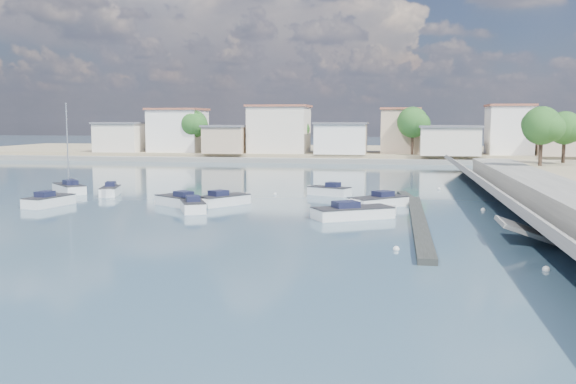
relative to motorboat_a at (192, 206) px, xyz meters
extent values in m
plane|color=#2E495C|center=(10.46, 26.39, -0.38)|extent=(400.00, 400.00, 0.00)
cube|color=slate|center=(24.61, -0.61, 0.52)|extent=(4.17, 90.00, 2.86)
cube|color=slate|center=(24.46, -9.61, 0.02)|extent=(5.31, 3.50, 1.94)
cube|color=black|center=(17.46, -3.61, -0.20)|extent=(1.00, 26.00, 0.35)
cube|color=black|center=(16.96, 10.39, -0.23)|extent=(2.00, 8.05, 0.30)
cube|color=gray|center=(10.46, 78.39, 0.32)|extent=(160.00, 40.00, 1.40)
cube|color=slate|center=(10.46, 57.39, 0.02)|extent=(160.00, 2.50, 0.80)
cube|color=beige|center=(-33.54, 62.39, 3.52)|extent=(8.00, 8.00, 5.00)
cube|color=#595960|center=(-33.54, 62.39, 6.20)|extent=(8.48, 8.48, 0.35)
cube|color=white|center=(-23.54, 64.39, 4.77)|extent=(9.00, 9.00, 7.50)
cube|color=#99513D|center=(-23.54, 64.39, 8.70)|extent=(9.54, 9.54, 0.35)
cube|color=tan|center=(-13.54, 61.39, 3.27)|extent=(7.00, 8.00, 4.50)
cube|color=#595960|center=(-13.54, 61.39, 5.70)|extent=(7.42, 8.48, 0.35)
cube|color=beige|center=(-4.54, 63.39, 5.02)|extent=(10.00, 9.00, 8.00)
cube|color=#99513D|center=(-4.54, 63.39, 9.20)|extent=(10.60, 9.54, 0.35)
cube|color=white|center=(6.46, 62.39, 3.52)|extent=(8.50, 8.50, 5.00)
cube|color=#595960|center=(6.46, 62.39, 6.20)|extent=(9.01, 9.01, 0.35)
cube|color=tan|center=(16.46, 65.39, 4.77)|extent=(6.50, 7.50, 7.50)
cube|color=#99513D|center=(16.46, 65.39, 8.70)|extent=(6.89, 7.95, 0.35)
cube|color=beige|center=(24.46, 61.39, 3.27)|extent=(9.50, 9.00, 4.50)
cube|color=#595960|center=(24.46, 61.39, 5.70)|extent=(10.07, 9.54, 0.35)
cube|color=white|center=(34.46, 64.39, 5.02)|extent=(7.00, 8.00, 8.00)
cube|color=#99513D|center=(34.46, 64.39, 9.20)|extent=(7.42, 8.48, 0.35)
cube|color=tan|center=(42.46, 62.39, 3.52)|extent=(8.00, 9.00, 5.00)
cube|color=#595960|center=(42.46, 62.39, 6.20)|extent=(8.48, 9.54, 0.35)
cylinder|color=#38281E|center=(-19.54, 61.39, 2.71)|extent=(0.44, 0.44, 3.38)
sphere|color=#24511B|center=(-19.54, 61.39, 6.05)|extent=(4.80, 4.80, 4.80)
sphere|color=#24511B|center=(-18.64, 60.79, 5.82)|extent=(3.60, 3.60, 3.60)
sphere|color=#24511B|center=(-20.29, 61.84, 6.20)|extent=(3.30, 3.30, 3.30)
cylinder|color=#38281E|center=(-1.54, 64.39, 2.48)|extent=(0.44, 0.44, 2.93)
sphere|color=#24511B|center=(-1.54, 64.39, 5.38)|extent=(4.16, 4.16, 4.16)
sphere|color=#24511B|center=(-0.76, 63.87, 5.18)|extent=(3.12, 3.12, 3.12)
sphere|color=#24511B|center=(-2.19, 64.78, 5.51)|extent=(2.86, 2.86, 2.86)
cylinder|color=#38281E|center=(18.46, 60.39, 2.82)|extent=(0.44, 0.44, 3.60)
sphere|color=#24511B|center=(18.46, 60.39, 6.38)|extent=(5.12, 5.12, 5.12)
sphere|color=#24511B|center=(19.42, 59.75, 6.14)|extent=(3.84, 3.84, 3.84)
sphere|color=#24511B|center=(17.66, 60.87, 6.54)|extent=(3.52, 3.52, 3.52)
cylinder|color=#38281E|center=(34.46, 63.39, 2.60)|extent=(0.44, 0.44, 3.15)
sphere|color=#24511B|center=(34.46, 63.39, 5.71)|extent=(4.48, 4.48, 4.48)
sphere|color=#24511B|center=(35.30, 62.83, 5.50)|extent=(3.36, 3.36, 3.36)
sphere|color=#24511B|center=(33.76, 63.81, 5.85)|extent=(3.08, 3.08, 3.08)
cylinder|color=#38281E|center=(32.46, 30.39, 3.00)|extent=(0.44, 0.44, 3.15)
sphere|color=#24511B|center=(32.46, 30.39, 6.11)|extent=(4.48, 4.48, 4.48)
sphere|color=#24511B|center=(33.30, 29.83, 5.90)|extent=(3.36, 3.36, 3.36)
sphere|color=#24511B|center=(31.76, 30.81, 6.25)|extent=(3.08, 3.08, 3.08)
cylinder|color=#38281E|center=(36.46, 36.39, 2.88)|extent=(0.44, 0.44, 2.93)
sphere|color=#24511B|center=(36.46, 36.39, 5.78)|extent=(4.16, 4.16, 4.16)
sphere|color=#24511B|center=(37.24, 35.87, 5.58)|extent=(3.12, 3.12, 3.12)
sphere|color=#24511B|center=(35.81, 36.78, 5.91)|extent=(2.86, 2.86, 2.86)
cube|color=white|center=(0.09, -0.21, -0.08)|extent=(3.22, 4.50, 1.00)
cube|color=white|center=(-0.64, 1.43, -0.08)|extent=(1.50, 1.50, 1.00)
cube|color=#262628|center=(0.09, -0.21, 0.42)|extent=(3.25, 4.51, 0.08)
cube|color=#181B34|center=(0.27, -0.59, 0.66)|extent=(1.44, 1.57, 0.48)
cube|color=white|center=(1.48, 3.74, -0.08)|extent=(4.21, 4.90, 1.00)
cube|color=white|center=(2.62, 5.37, -0.08)|extent=(1.55, 1.55, 1.00)
cube|color=#262628|center=(1.48, 3.74, 0.42)|extent=(4.24, 4.92, 0.08)
cube|color=#181B34|center=(1.21, 3.35, 0.66)|extent=(1.76, 1.81, 0.48)
cube|color=white|center=(-1.87, 2.55, -0.08)|extent=(4.97, 4.25, 1.00)
cube|color=white|center=(-3.56, 3.74, -0.08)|extent=(1.49, 1.49, 1.00)
cube|color=#262628|center=(-1.87, 2.55, 0.42)|extent=(4.99, 4.28, 0.08)
cube|color=#181B34|center=(-1.48, 2.28, 0.66)|extent=(1.83, 1.75, 0.48)
cube|color=white|center=(14.46, 4.84, -0.08)|extent=(5.03, 4.92, 1.00)
cube|color=white|center=(12.91, 3.38, -0.08)|extent=(1.48, 1.48, 1.00)
cube|color=#262628|center=(14.46, 4.84, 0.42)|extent=(5.06, 4.95, 0.08)
cube|color=#181B34|center=(14.82, 5.19, 0.66)|extent=(1.96, 1.95, 0.48)
cube|color=white|center=(-12.66, 0.71, -0.08)|extent=(2.71, 4.81, 1.00)
cube|color=white|center=(-12.25, 2.61, -0.08)|extent=(1.75, 1.75, 1.00)
cube|color=#262628|center=(-12.66, 0.71, 0.42)|extent=(2.75, 4.82, 0.08)
cube|color=#181B34|center=(-12.75, 0.27, 0.66)|extent=(1.38, 1.57, 0.48)
cube|color=white|center=(9.63, 12.13, -0.08)|extent=(4.31, 3.13, 1.00)
cube|color=white|center=(8.08, 12.85, -0.08)|extent=(1.46, 1.46, 1.00)
cube|color=#262628|center=(9.63, 12.13, 0.42)|extent=(4.32, 3.16, 0.08)
cube|color=#181B34|center=(10.00, 11.97, 0.66)|extent=(1.51, 1.41, 0.48)
cube|color=white|center=(-10.98, 8.75, -0.08)|extent=(2.42, 4.10, 1.00)
cube|color=white|center=(-10.54, 7.14, -0.08)|extent=(1.41, 1.41, 1.00)
cube|color=#262628|center=(-10.98, 8.75, 0.42)|extent=(2.45, 4.11, 0.08)
cube|color=#181B34|center=(-11.08, 9.12, 0.66)|extent=(1.18, 1.35, 0.48)
cube|color=white|center=(12.79, -1.85, -0.08)|extent=(6.12, 4.83, 1.00)
cube|color=white|center=(14.94, -0.62, -0.08)|extent=(1.96, 1.96, 1.00)
cube|color=#262628|center=(12.79, -1.85, 0.42)|extent=(6.14, 4.87, 0.08)
cube|color=#181B34|center=(12.29, -2.14, 0.66)|extent=(2.20, 2.08, 0.48)
cube|color=white|center=(-16.01, 10.26, -0.08)|extent=(5.09, 5.14, 1.00)
cube|color=white|center=(-17.68, 11.96, -0.08)|extent=(1.29, 1.29, 1.00)
cube|color=#262628|center=(-16.01, 10.26, 0.42)|extent=(5.11, 5.17, 0.08)
cube|color=#181B34|center=(-15.63, 9.87, 0.66)|extent=(1.94, 1.95, 0.48)
cylinder|color=silver|center=(-16.01, 10.26, 4.42)|extent=(0.12, 0.12, 8.00)
cylinder|color=silver|center=(-15.17, 9.40, 1.12)|extent=(1.74, 1.77, 0.08)
sphere|color=silver|center=(22.98, -16.67, -0.33)|extent=(0.36, 0.36, 0.36)
sphere|color=silver|center=(9.55, 0.31, -0.33)|extent=(0.36, 0.36, 0.36)
sphere|color=silver|center=(15.93, -12.93, -0.33)|extent=(0.36, 0.36, 0.36)
sphere|color=silver|center=(22.71, 3.86, -0.33)|extent=(0.36, 0.36, 0.36)
sphere|color=silver|center=(4.46, 11.67, -0.33)|extent=(0.36, 0.36, 0.36)
sphere|color=silver|center=(20.27, 19.04, -0.33)|extent=(0.36, 0.36, 0.36)
camera|label=1|loc=(15.81, -48.23, 6.77)|focal=40.00mm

